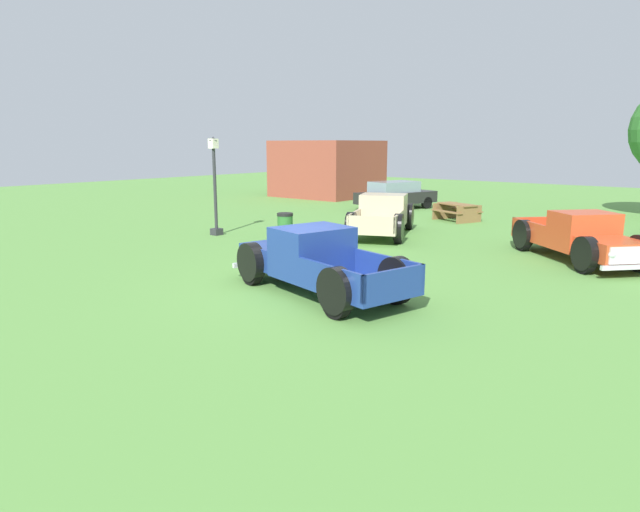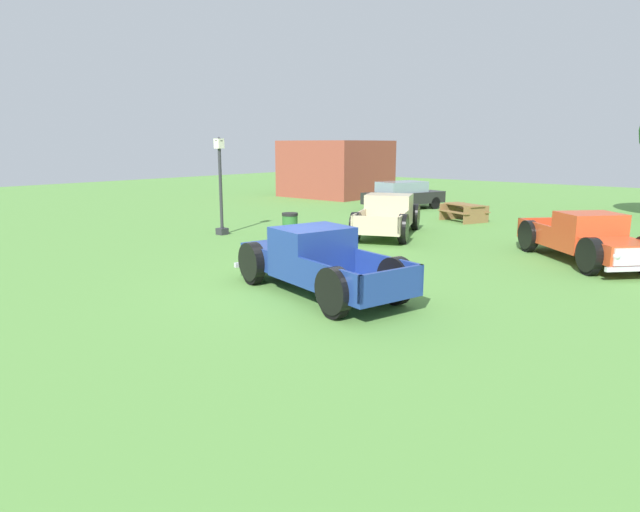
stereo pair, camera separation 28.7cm
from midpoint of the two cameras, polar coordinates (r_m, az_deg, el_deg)
ground_plane at (r=13.09m, az=-1.04°, el=-3.57°), size 80.00×80.00×0.00m
pickup_truck_foreground at (r=12.89m, az=-0.30°, el=-0.47°), size 5.30×2.97×1.53m
pickup_truck_behind_left at (r=21.29m, az=7.58°, el=4.24°), size 3.66×5.33×1.54m
pickup_truck_behind_right at (r=17.66m, az=26.68°, el=1.51°), size 4.75×4.52×1.49m
sedan_distant_a at (r=29.57m, az=8.92°, el=6.32°), size 2.96×4.73×1.47m
lamp_post_near at (r=21.18m, az=-9.94°, el=7.39°), size 0.36×0.36×3.69m
picnic_table at (r=25.55m, az=15.07°, el=4.62°), size 2.23×2.06×0.78m
trash_can at (r=20.13m, az=-2.73°, el=3.17°), size 0.59×0.59×0.95m
brick_pavilion at (r=36.74m, az=1.90°, el=9.09°), size 5.75×5.59×3.63m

